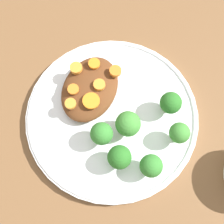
% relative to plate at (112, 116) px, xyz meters
% --- Properties ---
extents(ground_plane, '(4.00, 4.00, 0.00)m').
position_rel_plate_xyz_m(ground_plane, '(0.00, 0.00, -0.01)').
color(ground_plane, brown).
extents(plate, '(0.29, 0.29, 0.02)m').
position_rel_plate_xyz_m(plate, '(0.00, 0.00, 0.00)').
color(plate, white).
rests_on(plate, ground_plane).
extents(stew_mound, '(0.12, 0.09, 0.03)m').
position_rel_plate_xyz_m(stew_mound, '(-0.03, -0.05, 0.02)').
color(stew_mound, '#5B3319').
rests_on(stew_mound, plate).
extents(broccoli_floret_0, '(0.04, 0.04, 0.05)m').
position_rel_plate_xyz_m(broccoli_floret_0, '(0.04, 0.00, 0.03)').
color(broccoli_floret_0, '#759E51').
rests_on(broccoli_floret_0, plate).
extents(broccoli_floret_1, '(0.04, 0.04, 0.05)m').
position_rel_plate_xyz_m(broccoli_floret_1, '(0.01, 0.03, 0.03)').
color(broccoli_floret_1, '#759E51').
rests_on(broccoli_floret_1, plate).
extents(broccoli_floret_2, '(0.03, 0.03, 0.05)m').
position_rel_plate_xyz_m(broccoli_floret_2, '(0.00, 0.11, 0.03)').
color(broccoli_floret_2, '#7FA85B').
rests_on(broccoli_floret_2, plate).
extents(broccoli_floret_3, '(0.04, 0.04, 0.05)m').
position_rel_plate_xyz_m(broccoli_floret_3, '(0.07, 0.04, 0.03)').
color(broccoli_floret_3, '#7FA85B').
rests_on(broccoli_floret_3, plate).
extents(broccoli_floret_4, '(0.04, 0.04, 0.05)m').
position_rel_plate_xyz_m(broccoli_floret_4, '(-0.04, 0.08, 0.03)').
color(broccoli_floret_4, '#7FA85B').
rests_on(broccoli_floret_4, plate).
extents(broccoli_floret_5, '(0.04, 0.04, 0.05)m').
position_rel_plate_xyz_m(broccoli_floret_5, '(0.06, 0.09, 0.03)').
color(broccoli_floret_5, '#7FA85B').
rests_on(broccoli_floret_5, plate).
extents(carrot_slice_0, '(0.02, 0.02, 0.01)m').
position_rel_plate_xyz_m(carrot_slice_0, '(-0.06, -0.06, 0.04)').
color(carrot_slice_0, orange).
rests_on(carrot_slice_0, stew_mound).
extents(carrot_slice_1, '(0.02, 0.02, 0.01)m').
position_rel_plate_xyz_m(carrot_slice_1, '(-0.03, -0.03, 0.04)').
color(carrot_slice_1, orange).
rests_on(carrot_slice_1, stew_mound).
extents(carrot_slice_2, '(0.03, 0.03, 0.00)m').
position_rel_plate_xyz_m(carrot_slice_2, '(-0.00, -0.04, 0.04)').
color(carrot_slice_2, orange).
rests_on(carrot_slice_2, stew_mound).
extents(carrot_slice_3, '(0.02, 0.02, 0.00)m').
position_rel_plate_xyz_m(carrot_slice_3, '(-0.01, -0.07, 0.04)').
color(carrot_slice_3, orange).
rests_on(carrot_slice_3, stew_mound).
extents(carrot_slice_4, '(0.02, 0.02, 0.01)m').
position_rel_plate_xyz_m(carrot_slice_4, '(-0.04, -0.08, 0.04)').
color(carrot_slice_4, orange).
rests_on(carrot_slice_4, stew_mound).
extents(carrot_slice_5, '(0.02, 0.02, 0.01)m').
position_rel_plate_xyz_m(carrot_slice_5, '(-0.06, -0.02, 0.04)').
color(carrot_slice_5, orange).
rests_on(carrot_slice_5, stew_mound).
extents(carrot_slice_6, '(0.02, 0.02, 0.01)m').
position_rel_plate_xyz_m(carrot_slice_6, '(0.02, -0.06, 0.04)').
color(carrot_slice_6, orange).
rests_on(carrot_slice_6, stew_mound).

